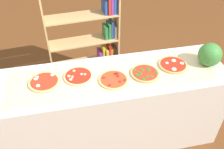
% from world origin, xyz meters
% --- Properties ---
extents(ground_plane, '(12.00, 12.00, 0.00)m').
position_xyz_m(ground_plane, '(0.00, 0.00, 0.00)').
color(ground_plane, brown).
extents(counter, '(2.31, 0.68, 0.94)m').
position_xyz_m(counter, '(0.00, 0.00, 0.47)').
color(counter, beige).
rests_on(counter, ground_plane).
extents(parchment_paper, '(1.99, 0.52, 0.00)m').
position_xyz_m(parchment_paper, '(0.00, 0.00, 0.94)').
color(parchment_paper, beige).
rests_on(parchment_paper, counter).
extents(pizza_mozzarella_0, '(0.30, 0.30, 0.03)m').
position_xyz_m(pizza_mozzarella_0, '(-0.64, 0.04, 0.95)').
color(pizza_mozzarella_0, '#DBB26B').
rests_on(pizza_mozzarella_0, parchment_paper).
extents(pizza_mushroom_1, '(0.28, 0.28, 0.03)m').
position_xyz_m(pizza_mushroom_1, '(-0.32, 0.05, 0.95)').
color(pizza_mushroom_1, '#E5C17F').
rests_on(pizza_mushroom_1, parchment_paper).
extents(pizza_pepperoni_2, '(0.28, 0.28, 0.02)m').
position_xyz_m(pizza_pepperoni_2, '(0.00, -0.07, 0.95)').
color(pizza_pepperoni_2, '#DBB26B').
rests_on(pizza_pepperoni_2, parchment_paper).
extents(pizza_spinach_3, '(0.28, 0.28, 0.03)m').
position_xyz_m(pizza_spinach_3, '(0.32, -0.04, 0.95)').
color(pizza_spinach_3, tan).
rests_on(pizza_spinach_3, parchment_paper).
extents(pizza_mozzarella_4, '(0.29, 0.29, 0.03)m').
position_xyz_m(pizza_mozzarella_4, '(0.64, 0.03, 0.95)').
color(pizza_mozzarella_4, tan).
rests_on(pizza_mozzarella_4, parchment_paper).
extents(watermelon, '(0.23, 0.23, 0.23)m').
position_xyz_m(watermelon, '(1.00, -0.01, 1.06)').
color(watermelon, '#387A33').
rests_on(watermelon, counter).
extents(bookshelf, '(0.96, 0.35, 1.45)m').
position_xyz_m(bookshelf, '(-0.03, 1.05, 0.66)').
color(bookshelf, tan).
rests_on(bookshelf, ground_plane).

